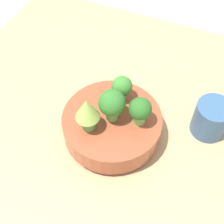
# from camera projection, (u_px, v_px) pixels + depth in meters

# --- Properties ---
(ground_plane) EXTENTS (6.00, 6.00, 0.00)m
(ground_plane) POSITION_uv_depth(u_px,v_px,m) (102.00, 132.00, 0.80)
(ground_plane) COLOR #ADA89E
(table) EXTENTS (0.91, 0.89, 0.04)m
(table) POSITION_uv_depth(u_px,v_px,m) (102.00, 128.00, 0.78)
(table) COLOR tan
(table) RESTS_ON ground_plane
(bowl) EXTENTS (0.22, 0.22, 0.07)m
(bowl) POSITION_uv_depth(u_px,v_px,m) (112.00, 125.00, 0.71)
(bowl) COLOR brown
(bowl) RESTS_ON table
(broccoli_floret_back) EXTENTS (0.05, 0.05, 0.07)m
(broccoli_floret_back) POSITION_uv_depth(u_px,v_px,m) (140.00, 110.00, 0.65)
(broccoli_floret_back) COLOR #7AB256
(broccoli_floret_back) RESTS_ON bowl
(broccoli_floret_left) EXTENTS (0.05, 0.05, 0.06)m
(broccoli_floret_left) POSITION_uv_depth(u_px,v_px,m) (122.00, 87.00, 0.70)
(broccoli_floret_left) COLOR #6BA34C
(broccoli_floret_left) RESTS_ON bowl
(broccoli_floret_center) EXTENTS (0.06, 0.06, 0.08)m
(broccoli_floret_center) POSITION_uv_depth(u_px,v_px,m) (112.00, 104.00, 0.65)
(broccoli_floret_center) COLOR #6BA34C
(broccoli_floret_center) RESTS_ON bowl
(romanesco_piece_near) EXTENTS (0.05, 0.05, 0.09)m
(romanesco_piece_near) POSITION_uv_depth(u_px,v_px,m) (85.00, 111.00, 0.63)
(romanesco_piece_near) COLOR #609347
(romanesco_piece_near) RESTS_ON bowl
(cup) EXTENTS (0.08, 0.08, 0.09)m
(cup) POSITION_uv_depth(u_px,v_px,m) (211.00, 119.00, 0.72)
(cup) COLOR #33567F
(cup) RESTS_ON table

